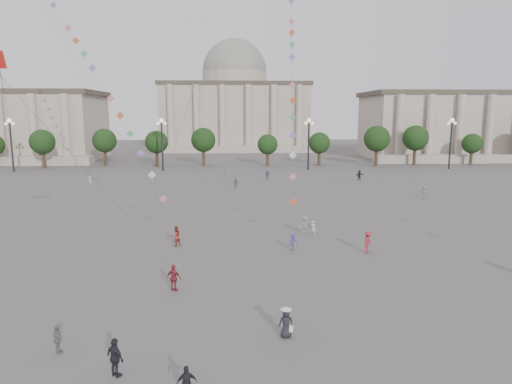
{
  "coord_description": "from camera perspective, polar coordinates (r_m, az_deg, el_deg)",
  "views": [
    {
      "loc": [
        -0.36,
        -23.82,
        11.7
      ],
      "look_at": [
        1.35,
        12.0,
        5.47
      ],
      "focal_mm": 32.0,
      "sensor_mm": 36.0,
      "label": 1
    }
  ],
  "objects": [
    {
      "name": "ground",
      "position": [
        26.54,
        -1.75,
        -16.31
      ],
      "size": [
        360.0,
        360.0,
        0.0
      ],
      "primitive_type": "plane",
      "color": "#4F4D4A",
      "rests_on": "ground"
    },
    {
      "name": "hall_central",
      "position": [
        153.06,
        -2.65,
        10.79
      ],
      "size": [
        48.3,
        34.3,
        35.5
      ],
      "color": "#A99B8E",
      "rests_on": "ground"
    },
    {
      "name": "tree_row",
      "position": [
        102.02,
        -2.55,
        6.3
      ],
      "size": [
        137.12,
        5.12,
        8.0
      ],
      "color": "#3B2E1D",
      "rests_on": "ground"
    },
    {
      "name": "lamp_post_far_west",
      "position": [
        103.99,
        -28.34,
        6.28
      ],
      "size": [
        2.0,
        0.9,
        10.65
      ],
      "color": "#262628",
      "rests_on": "ground"
    },
    {
      "name": "lamp_post_mid_west",
      "position": [
        95.05,
        -11.68,
        7.03
      ],
      "size": [
        2.0,
        0.9,
        10.65
      ],
      "color": "#262628",
      "rests_on": "ground"
    },
    {
      "name": "lamp_post_mid_east",
      "position": [
        95.17,
        6.6,
        7.17
      ],
      "size": [
        2.0,
        0.9,
        10.65
      ],
      "color": "#262628",
      "rests_on": "ground"
    },
    {
      "name": "lamp_post_far_east",
      "position": [
        104.3,
        23.21,
        6.67
      ],
      "size": [
        2.0,
        0.9,
        10.65
      ],
      "color": "#262628",
      "rests_on": "ground"
    },
    {
      "name": "person_crowd_0",
      "position": [
        80.95,
        1.42,
        2.16
      ],
      "size": [
        1.08,
        0.58,
        1.74
      ],
      "primitive_type": "imported",
      "rotation": [
        0.0,
        0.0,
        0.16
      ],
      "color": "#38537E",
      "rests_on": "ground"
    },
    {
      "name": "person_crowd_4",
      "position": [
        84.49,
        -3.96,
        2.42
      ],
      "size": [
        1.08,
        1.57,
        1.63
      ],
      "primitive_type": "imported",
      "rotation": [
        0.0,
        0.0,
        4.27
      ],
      "color": "#BAB9B5",
      "rests_on": "ground"
    },
    {
      "name": "person_crowd_6",
      "position": [
        44.76,
        6.16,
        -4.15
      ],
      "size": [
        1.25,
        0.81,
        1.83
      ],
      "primitive_type": "imported",
      "rotation": [
        0.0,
        0.0,
        6.17
      ],
      "color": "slate",
      "rests_on": "ground"
    },
    {
      "name": "person_crowd_7",
      "position": [
        67.7,
        20.29,
        -0.04
      ],
      "size": [
        1.49,
        0.57,
        1.57
      ],
      "primitive_type": "imported",
      "rotation": [
        0.0,
        0.0,
        3.07
      ],
      "color": "#BABAB6",
      "rests_on": "ground"
    },
    {
      "name": "person_crowd_8",
      "position": [
        39.79,
        13.82,
        -6.1
      ],
      "size": [
        1.33,
        1.42,
        1.92
      ],
      "primitive_type": "imported",
      "rotation": [
        0.0,
        0.0,
        0.91
      ],
      "color": "maroon",
      "rests_on": "ground"
    },
    {
      "name": "person_crowd_9",
      "position": [
        82.35,
        12.79,
        2.06
      ],
      "size": [
        1.74,
        0.97,
        1.79
      ],
      "primitive_type": "imported",
      "rotation": [
        0.0,
        0.0,
        0.29
      ],
      "color": "black",
      "rests_on": "ground"
    },
    {
      "name": "person_crowd_10",
      "position": [
        79.69,
        -20.05,
        1.36
      ],
      "size": [
        0.65,
        0.65,
        1.52
      ],
      "primitive_type": "imported",
      "rotation": [
        0.0,
        0.0,
        2.34
      ],
      "color": "silver",
      "rests_on": "ground"
    },
    {
      "name": "person_crowd_12",
      "position": [
        72.47,
        -2.53,
        1.16
      ],
      "size": [
        1.32,
        1.32,
        1.53
      ],
      "primitive_type": "imported",
      "rotation": [
        0.0,
        0.0,
        2.35
      ],
      "color": "slate",
      "rests_on": "ground"
    },
    {
      "name": "person_crowd_13",
      "position": [
        44.27,
        7.15,
        -4.56
      ],
      "size": [
        0.65,
        0.62,
        1.49
      ],
      "primitive_type": "imported",
      "rotation": [
        0.0,
        0.0,
        2.47
      ],
      "color": "beige",
      "rests_on": "ground"
    },
    {
      "name": "tourist_0",
      "position": [
        31.25,
        -10.22,
        -10.53
      ],
      "size": [
        1.15,
        0.82,
        1.81
      ],
      "primitive_type": "imported",
      "rotation": [
        0.0,
        0.0,
        2.74
      ],
      "color": "maroon",
      "rests_on": "ground"
    },
    {
      "name": "tourist_1",
      "position": [
        22.56,
        -17.18,
        -19.18
      ],
      "size": [
        1.11,
        1.02,
        1.83
      ],
      "primitive_type": "imported",
      "rotation": [
        0.0,
        0.0,
        2.45
      ],
      "color": "black",
      "rests_on": "ground"
    },
    {
      "name": "tourist_3",
      "position": [
        25.45,
        -23.56,
        -16.53
      ],
      "size": [
        0.83,
        0.89,
        1.48
      ],
      "primitive_type": "imported",
      "rotation": [
        0.0,
        0.0,
        2.27
      ],
      "color": "slate",
      "rests_on": "ground"
    },
    {
      "name": "tourist_4",
      "position": [
        20.54,
        -8.64,
        -22.52
      ],
      "size": [
        0.92,
        0.51,
        1.49
      ],
      "primitive_type": "imported",
      "rotation": [
        0.0,
        0.0,
        3.31
      ],
      "color": "black",
      "rests_on": "ground"
    },
    {
      "name": "kite_flyer_0",
      "position": [
        41.32,
        -9.98,
        -5.44
      ],
      "size": [
        1.12,
        1.09,
        1.82
      ],
      "primitive_type": "imported",
      "rotation": [
        0.0,
        0.0,
        3.84
      ],
      "color": "#943828",
      "rests_on": "ground"
    },
    {
      "name": "kite_flyer_1",
      "position": [
        39.6,
        4.66,
        -6.25
      ],
      "size": [
        1.1,
        0.93,
        1.48
      ],
      "primitive_type": "imported",
      "rotation": [
        0.0,
        0.0,
        0.49
      ],
      "color": "#394480",
      "rests_on": "ground"
    },
    {
      "name": "hat_person",
      "position": [
        24.97,
        3.78,
        -15.94
      ],
      "size": [
        0.79,
        0.6,
        1.69
      ],
      "color": "black",
      "rests_on": "ground"
    },
    {
      "name": "kite_train_west",
      "position": [
        61.18,
        -23.94,
        19.93
      ],
      "size": [
        29.31,
        31.5,
        58.96
      ],
      "color": "#3F3F3F",
      "rests_on": "ground"
    }
  ]
}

